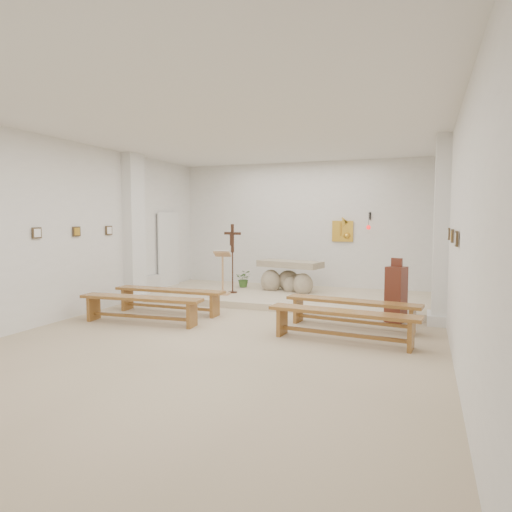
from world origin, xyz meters
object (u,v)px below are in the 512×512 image
at_px(bench_right_second, 343,319).
at_px(crucifix_stand, 232,253).
at_px(lectern, 223,272).
at_px(bench_right_front, 352,307).
at_px(bench_left_front, 169,295).
at_px(bench_left_second, 141,303).
at_px(donation_pedestal, 396,294).
at_px(altar, 289,278).

bearing_deg(bench_right_second, crucifix_stand, 142.40).
relative_size(lectern, bench_right_front, 0.44).
height_order(bench_left_front, bench_right_front, same).
xyz_separation_m(crucifix_stand, bench_left_second, (-0.56, -3.07, -0.75)).
bearing_deg(bench_left_front, bench_left_second, -90.17).
xyz_separation_m(bench_left_front, bench_right_front, (3.79, 0.00, 0.00)).
xyz_separation_m(lectern, bench_right_second, (3.35, -2.75, -0.30)).
height_order(bench_left_front, bench_right_second, same).
bearing_deg(bench_right_second, donation_pedestal, 74.73).
bearing_deg(crucifix_stand, bench_left_front, -86.77).
bearing_deg(bench_left_front, bench_right_front, -0.17).
bearing_deg(bench_right_front, bench_right_second, -82.58).
bearing_deg(donation_pedestal, altar, 164.75).
height_order(bench_left_second, bench_right_second, same).
bearing_deg(altar, lectern, -126.67).
distance_m(lectern, bench_left_front, 1.81).
distance_m(donation_pedestal, bench_left_front, 4.57).
bearing_deg(bench_right_front, crucifix_stand, 154.99).
relative_size(altar, bench_left_front, 0.72).
xyz_separation_m(bench_right_front, bench_right_second, (0.00, -1.02, 0.00)).
xyz_separation_m(lectern, bench_left_second, (-0.44, -2.75, -0.30)).
height_order(altar, crucifix_stand, crucifix_stand).
relative_size(altar, bench_left_second, 0.71).
xyz_separation_m(altar, bench_left_second, (-1.79, -3.84, -0.09)).
distance_m(crucifix_stand, bench_left_second, 3.21).
relative_size(lectern, bench_right_second, 0.44).
bearing_deg(bench_right_front, bench_left_front, -172.58).
relative_size(crucifix_stand, bench_right_front, 0.69).
bearing_deg(donation_pedestal, lectern, -171.47).
bearing_deg(bench_right_front, donation_pedestal, 56.13).
bearing_deg(lectern, bench_right_second, -52.31).
bearing_deg(altar, bench_left_second, -100.44).
bearing_deg(crucifix_stand, lectern, -92.31).
bearing_deg(bench_right_second, bench_left_front, 170.89).
relative_size(crucifix_stand, bench_right_second, 0.69).
height_order(altar, bench_right_front, altar).
height_order(crucifix_stand, bench_left_front, crucifix_stand).
bearing_deg(altar, bench_left_front, -107.85).
bearing_deg(bench_left_second, bench_left_front, 86.43).
distance_m(crucifix_stand, bench_right_second, 4.52).
bearing_deg(bench_left_front, altar, 57.42).
xyz_separation_m(lectern, bench_left_front, (-0.44, -1.73, -0.30)).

